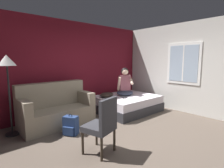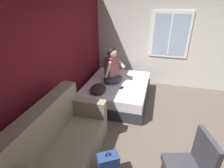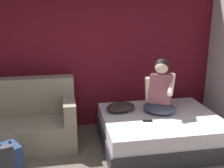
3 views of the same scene
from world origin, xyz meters
TOP-DOWN VIEW (x-y plane):
  - ground_plane at (0.00, 0.00)m, footprint 40.00×40.00m
  - wall_back_accent at (0.00, 2.54)m, footprint 10.14×0.16m
  - wall_side_with_window at (2.65, 0.01)m, footprint 0.19×6.32m
  - bed at (1.33, 1.55)m, footprint 1.84×1.52m
  - couch at (-0.84, 1.89)m, footprint 1.71×0.84m
  - side_chair at (-0.82, 0.08)m, footprint 0.57×0.57m
  - person_seated at (1.35, 1.68)m, footprint 0.67×0.63m
  - backpack at (-0.85, 1.13)m, footprint 0.34×0.35m
  - throw_pillow at (0.75, 1.84)m, footprint 0.56×0.47m
  - cell_phone at (1.06, 1.38)m, footprint 0.15×0.09m
  - floor_lamp at (-1.80, 1.95)m, footprint 0.36×0.36m

SIDE VIEW (x-z plane):
  - ground_plane at x=0.00m, z-range 0.00..0.00m
  - backpack at x=-0.85m, z-range -0.04..0.42m
  - bed at x=1.33m, z-range 0.00..0.48m
  - couch at x=-0.84m, z-range -0.13..0.91m
  - cell_phone at x=1.06m, z-range 0.48..0.49m
  - side_chair at x=-0.82m, z-range 0.04..1.02m
  - throw_pillow at x=0.75m, z-range 0.48..0.62m
  - person_seated at x=1.35m, z-range 0.40..1.27m
  - wall_back_accent at x=0.00m, z-range 0.00..2.70m
  - wall_side_with_window at x=2.65m, z-range 0.00..2.70m
  - floor_lamp at x=-1.80m, z-range 0.58..2.28m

